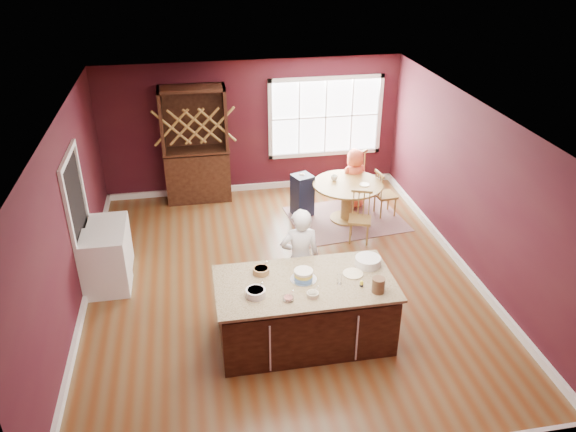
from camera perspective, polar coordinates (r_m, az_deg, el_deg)
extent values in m
plane|color=brown|center=(8.91, -0.63, -6.68)|extent=(7.00, 7.00, 0.00)
plane|color=white|center=(7.70, -0.74, 10.08)|extent=(7.00, 7.00, 0.00)
plane|color=#340A15|center=(11.42, -3.66, 8.94)|extent=(6.00, 0.00, 6.00)
plane|color=#340A15|center=(5.40, 5.78, -15.70)|extent=(6.00, 0.00, 6.00)
plane|color=#340A15|center=(8.32, -21.50, -0.65)|extent=(0.00, 7.00, 7.00)
plane|color=#340A15|center=(9.15, 18.19, 2.54)|extent=(0.00, 7.00, 7.00)
cube|color=black|center=(7.58, 1.69, -9.88)|extent=(2.24, 1.14, 0.83)
cube|color=tan|center=(7.30, 1.74, -6.87)|extent=(2.32, 1.22, 0.04)
cylinder|color=brown|center=(10.73, 5.91, -0.23)|extent=(0.61, 0.61, 0.04)
cylinder|color=brown|center=(10.58, 6.00, 1.37)|extent=(0.22, 0.22, 0.67)
cylinder|color=brown|center=(10.42, 6.10, 3.22)|extent=(1.30, 1.30, 0.04)
imported|color=silver|center=(8.00, 1.23, -4.35)|extent=(0.59, 0.39, 1.58)
cylinder|color=white|center=(7.02, -3.30, -7.79)|extent=(0.25, 0.25, 0.10)
cylinder|color=#A76E48|center=(7.44, -2.74, -5.57)|extent=(0.22, 0.22, 0.08)
cylinder|color=white|center=(6.95, 0.04, -8.39)|extent=(0.14, 0.14, 0.05)
cylinder|color=beige|center=(7.02, 2.53, -7.97)|extent=(0.15, 0.15, 0.06)
cylinder|color=silver|center=(7.25, 5.26, -6.41)|extent=(0.07, 0.07, 0.13)
cylinder|color=beige|center=(7.48, 6.62, -5.84)|extent=(0.27, 0.27, 0.02)
cylinder|color=silver|center=(7.66, 8.11, -4.58)|extent=(0.35, 0.35, 0.12)
cylinder|color=brown|center=(7.15, 9.17, -6.95)|extent=(0.16, 0.16, 0.20)
cube|color=brown|center=(10.74, 5.91, -0.29)|extent=(2.23, 1.82, 0.01)
imported|color=#ED5D39|center=(10.97, 6.75, 3.79)|extent=(0.67, 0.54, 1.21)
cylinder|color=beige|center=(10.38, 7.76, 3.18)|extent=(0.19, 0.19, 0.01)
imported|color=white|center=(10.49, 4.71, 3.87)|extent=(0.16, 0.16, 0.10)
cube|color=#3E2516|center=(11.16, -9.36, 7.09)|extent=(1.26, 0.53, 2.31)
cube|color=silver|center=(8.92, -17.98, -4.60)|extent=(0.64, 0.62, 0.93)
cube|color=white|center=(9.48, -17.57, -2.72)|extent=(0.59, 0.58, 0.86)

